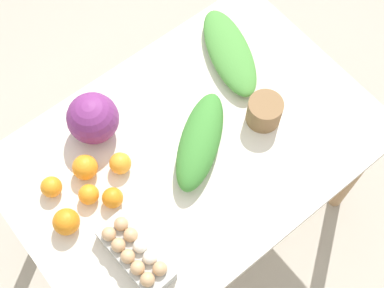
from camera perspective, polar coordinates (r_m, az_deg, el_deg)
name	(u,v)px	position (r m, az deg, el deg)	size (l,w,h in m)	color
ground_plane	(192,214)	(2.45, 0.00, -7.50)	(8.00, 8.00, 0.00)	#B2A899
dining_table	(192,159)	(1.87, 0.00, -1.63)	(1.22, 0.84, 0.72)	silver
cabbage_purple	(93,118)	(1.76, -10.53, 2.71)	(0.17, 0.17, 0.17)	#7A2D75
egg_carton	(135,253)	(1.62, -6.10, -11.54)	(0.12, 0.27, 0.09)	#B7B7B2
paper_bag	(264,111)	(1.79, 7.73, 3.47)	(0.12, 0.12, 0.10)	olive
greens_bunch_kale	(200,141)	(1.73, 0.87, 0.34)	(0.36, 0.13, 0.10)	#3D8433
greens_bunch_beet_tops	(229,52)	(1.93, 4.02, 9.77)	(0.39, 0.15, 0.07)	#4C933D
orange_0	(89,194)	(1.71, -10.96, -5.30)	(0.07, 0.07, 0.07)	orange
orange_1	(113,198)	(1.69, -8.47, -5.70)	(0.07, 0.07, 0.07)	orange
orange_2	(51,187)	(1.74, -14.78, -4.44)	(0.07, 0.07, 0.07)	orange
orange_3	(85,167)	(1.73, -11.34, -2.46)	(0.08, 0.08, 0.08)	orange
orange_4	(66,222)	(1.68, -13.27, -8.08)	(0.08, 0.08, 0.08)	orange
orange_5	(120,163)	(1.73, -7.66, -2.05)	(0.07, 0.07, 0.07)	orange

